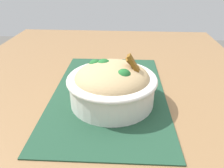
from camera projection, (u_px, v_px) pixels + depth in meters
name	position (u px, v px, depth m)	size (l,w,h in m)	color
table	(101.00, 109.00, 0.64)	(1.26, 0.95, 0.75)	olive
placemat	(109.00, 93.00, 0.60)	(0.48, 0.29, 0.00)	#1E422D
bowl	(112.00, 84.00, 0.53)	(0.24, 0.24, 0.13)	silver
fork	(111.00, 75.00, 0.69)	(0.05, 0.13, 0.00)	silver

